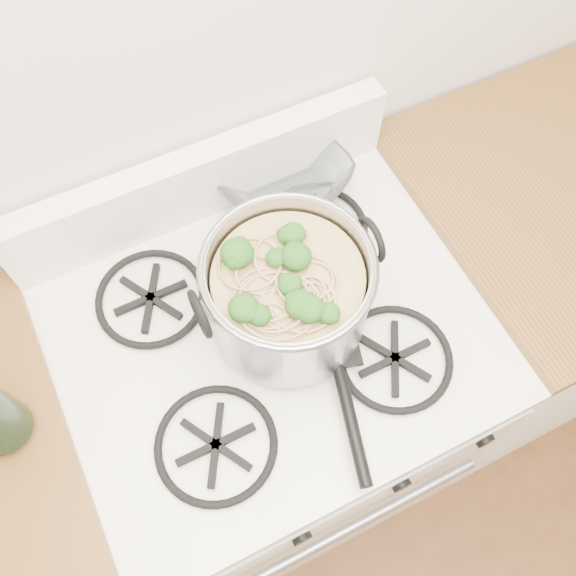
# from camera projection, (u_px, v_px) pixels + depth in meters

# --- Properties ---
(gas_range) EXTENTS (0.76, 0.66, 0.92)m
(gas_range) POSITION_uv_depth(u_px,v_px,m) (276.00, 408.00, 1.57)
(gas_range) COLOR white
(gas_range) RESTS_ON ground
(counter_left) EXTENTS (0.25, 0.65, 0.92)m
(counter_left) POSITION_uv_depth(u_px,v_px,m) (73.00, 500.00, 1.44)
(counter_left) COLOR silver
(counter_left) RESTS_ON ground
(counter_right) EXTENTS (1.00, 0.65, 0.92)m
(counter_right) POSITION_uv_depth(u_px,v_px,m) (568.00, 263.00, 1.73)
(counter_right) COLOR silver
(counter_right) RESTS_ON ground
(stock_pot) EXTENTS (0.31, 0.28, 0.19)m
(stock_pot) POSITION_uv_depth(u_px,v_px,m) (288.00, 293.00, 1.06)
(stock_pot) COLOR #93949B
(stock_pot) RESTS_ON gas_range
(spatula) EXTENTS (0.36, 0.38, 0.02)m
(spatula) POSITION_uv_depth(u_px,v_px,m) (331.00, 338.00, 1.11)
(spatula) COLOR black
(spatula) RESTS_ON gas_range
(glass_bowl) EXTENTS (0.13, 0.13, 0.02)m
(glass_bowl) POSITION_uv_depth(u_px,v_px,m) (282.00, 182.00, 1.26)
(glass_bowl) COLOR white
(glass_bowl) RESTS_ON gas_range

